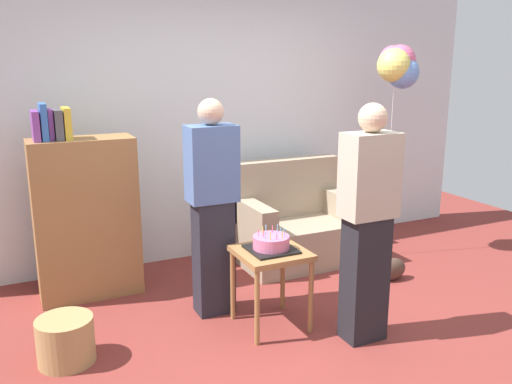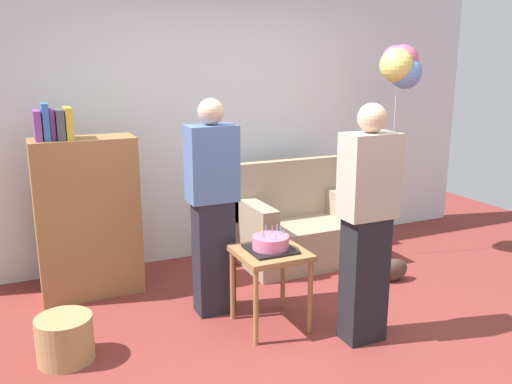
% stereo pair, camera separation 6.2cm
% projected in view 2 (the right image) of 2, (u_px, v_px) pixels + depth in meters
% --- Properties ---
extents(ground_plane, '(8.00, 8.00, 0.00)m').
position_uv_depth(ground_plane, '(317.00, 344.00, 3.70)').
color(ground_plane, maroon).
extents(wall_back, '(6.00, 0.10, 2.70)m').
position_uv_depth(wall_back, '(211.00, 118.00, 5.19)').
color(wall_back, silver).
rests_on(wall_back, ground_plane).
extents(couch, '(1.10, 0.70, 0.96)m').
position_uv_depth(couch, '(297.00, 227.00, 5.16)').
color(couch, gray).
rests_on(couch, ground_plane).
extents(bookshelf, '(0.80, 0.36, 1.58)m').
position_uv_depth(bookshelf, '(87.00, 215.00, 4.36)').
color(bookshelf, olive).
rests_on(bookshelf, ground_plane).
extents(side_table, '(0.48, 0.48, 0.58)m').
position_uv_depth(side_table, '(270.00, 262.00, 3.84)').
color(side_table, olive).
rests_on(side_table, ground_plane).
extents(birthday_cake, '(0.32, 0.32, 0.17)m').
position_uv_depth(birthday_cake, '(271.00, 244.00, 3.81)').
color(birthday_cake, black).
rests_on(birthday_cake, side_table).
extents(person_blowing_candles, '(0.36, 0.22, 1.63)m').
position_uv_depth(person_blowing_candles, '(213.00, 207.00, 3.99)').
color(person_blowing_candles, '#23232D').
rests_on(person_blowing_candles, ground_plane).
extents(person_holding_cake, '(0.36, 0.22, 1.63)m').
position_uv_depth(person_holding_cake, '(367.00, 224.00, 3.58)').
color(person_holding_cake, black).
rests_on(person_holding_cake, ground_plane).
extents(wicker_basket, '(0.36, 0.36, 0.30)m').
position_uv_depth(wicker_basket, '(65.00, 339.00, 3.47)').
color(wicker_basket, '#A88451').
rests_on(wicker_basket, ground_plane).
extents(handbag, '(0.28, 0.14, 0.20)m').
position_uv_depth(handbag, '(393.00, 270.00, 4.73)').
color(handbag, '#473328').
rests_on(handbag, ground_plane).
extents(balloon_bunch, '(0.40, 0.35, 2.03)m').
position_uv_depth(balloon_bunch, '(401.00, 65.00, 4.95)').
color(balloon_bunch, silver).
rests_on(balloon_bunch, ground_plane).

